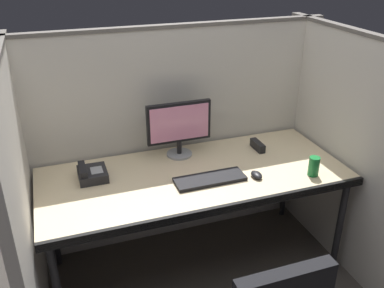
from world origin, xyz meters
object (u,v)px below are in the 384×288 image
Objects in this scene: desk at (195,181)px; keyboard_main at (210,179)px; computer_mouse at (256,175)px; desk_phone at (92,174)px; monitor_center at (179,126)px; red_stapler at (258,146)px; soda_can at (314,166)px.

desk is 4.42× the size of keyboard_main.
desk_phone is (-0.95, 0.32, 0.02)m from computer_mouse.
monitor_center reaches higher than keyboard_main.
keyboard_main is 0.55m from red_stapler.
desk is 0.38m from computer_mouse.
monitor_center is at bearing 92.69° from desk.
soda_can is at bearing -14.87° from computer_mouse.
red_stapler is (1.13, 0.02, -0.01)m from desk_phone.
keyboard_main is 0.64m from soda_can.
desk_phone is at bearing -178.77° from red_stapler.
desk is 0.39m from monitor_center.
soda_can is at bearing -37.28° from monitor_center.
desk is at bearing -14.76° from desk_phone.
computer_mouse is (0.28, -0.06, 0.01)m from keyboard_main.
red_stapler reaches higher than keyboard_main.
desk is 0.73m from soda_can.
desk is 15.57× the size of soda_can.
monitor_center is 0.58m from red_stapler.
keyboard_main is 3.52× the size of soda_can.
red_stapler is 1.23× the size of soda_can.
computer_mouse is (0.34, -0.16, 0.07)m from desk.
red_stapler is at bearing 109.94° from soda_can.
soda_can is (0.68, -0.25, 0.11)m from desk.
monitor_center reaches higher than desk.
monitor_center is 0.60m from computer_mouse.
monitor_center is at bearing 11.36° from desk_phone.
keyboard_main is 0.29m from computer_mouse.
monitor_center reaches higher than computer_mouse.
monitor_center is 3.52× the size of soda_can.
red_stapler is at bearing 31.54° from keyboard_main.
desk_phone reaches higher than red_stapler.
desk_phone reaches higher than keyboard_main.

